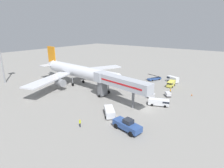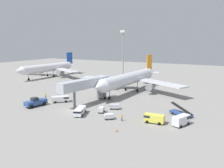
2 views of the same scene
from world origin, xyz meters
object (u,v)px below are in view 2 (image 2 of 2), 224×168
baggage_cart_near_left (101,110)px  ground_crew_worker_midground (122,117)px  pushback_tug (36,102)px  airplane_background (50,68)px  baggage_cart_rear_right (109,116)px  ground_crew_worker_foreground (46,95)px  jet_bridge (88,84)px  service_van_mid_center (61,99)px  belt_loader_truck (181,113)px  apron_light_mast (123,45)px  service_van_mid_right (154,118)px  service_van_rear_left (182,120)px  baggage_cart_mid_left (115,106)px  service_van_far_left (80,111)px  safety_cone_alpha (117,130)px

baggage_cart_near_left → ground_crew_worker_midground: ground_crew_worker_midground is taller
pushback_tug → airplane_background: airplane_background is taller
baggage_cart_rear_right → ground_crew_worker_foreground: size_ratio=1.34×
jet_bridge → service_van_mid_center: (-8.00, -3.36, -4.68)m
belt_loader_truck → ground_crew_worker_foreground: 43.68m
ground_crew_worker_midground → apron_light_mast: size_ratio=0.07×
pushback_tug → baggage_cart_near_left: (19.75, 4.12, -0.42)m
service_van_mid_right → ground_crew_worker_midground: 7.38m
ground_crew_worker_midground → apron_light_mast: (-26.87, 55.18, 15.96)m
service_van_rear_left → baggage_cart_mid_left: service_van_rear_left is taller
service_van_mid_center → baggage_cart_near_left: (16.58, -2.99, -0.26)m
pushback_tug → service_van_mid_right: (34.34, 3.38, -0.07)m
jet_bridge → service_van_rear_left: bearing=-10.8°
service_van_mid_center → service_van_far_left: bearing=-29.6°
service_van_mid_center → baggage_cart_near_left: bearing=-10.2°
service_van_mid_right → apron_light_mast: (-33.84, 52.78, 15.66)m
service_van_rear_left → safety_cone_alpha: 14.98m
pushback_tug → baggage_cart_near_left: size_ratio=2.67×
jet_bridge → safety_cone_alpha: (18.09, -15.66, -5.44)m
ground_crew_worker_midground → service_van_mid_center: bearing=165.8°
baggage_cart_rear_right → apron_light_mast: bearing=113.0°
baggage_cart_near_left → airplane_background: bearing=144.9°
jet_bridge → service_van_mid_right: jet_bridge is taller
service_van_rear_left → baggage_cart_mid_left: bearing=169.3°
service_van_mid_center → ground_crew_worker_midground: (24.20, -6.13, -0.21)m
service_van_far_left → apron_light_mast: 60.47m
pushback_tug → apron_light_mast: bearing=89.5°
belt_loader_truck → airplane_background: size_ratio=0.15×
service_van_mid_right → service_van_rear_left: service_van_rear_left is taller
airplane_background → ground_crew_worker_foreground: bearing=-47.5°
airplane_background → apron_light_mast: bearing=17.5°
baggage_cart_rear_right → safety_cone_alpha: bearing=-47.9°
service_van_mid_center → apron_light_mast: bearing=93.1°
baggage_cart_rear_right → ground_crew_worker_midground: bearing=7.7°
service_van_far_left → airplane_background: bearing=140.3°
service_van_mid_center → airplane_background: airplane_background is taller
service_van_far_left → baggage_cart_rear_right: size_ratio=2.33×
jet_bridge → apron_light_mast: size_ratio=0.81×
belt_loader_truck → service_van_far_left: belt_loader_truck is taller
jet_bridge → service_van_mid_center: 9.86m
safety_cone_alpha → apron_light_mast: 69.75m
pushback_tug → baggage_cart_rear_right: pushback_tug is taller
jet_bridge → service_van_mid_right: bearing=-17.0°
service_van_mid_right → baggage_cart_rear_right: 10.64m
service_van_mid_right → ground_crew_worker_foreground: (-39.22, 5.38, -0.19)m
ground_crew_worker_midground → airplane_background: size_ratio=0.04×
service_van_mid_right → safety_cone_alpha: bearing=-120.6°
service_van_far_left → ground_crew_worker_foreground: ground_crew_worker_foreground is taller
jet_bridge → baggage_cart_near_left: (8.58, -6.34, -4.94)m
baggage_cart_rear_right → service_van_mid_right: bearing=15.5°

